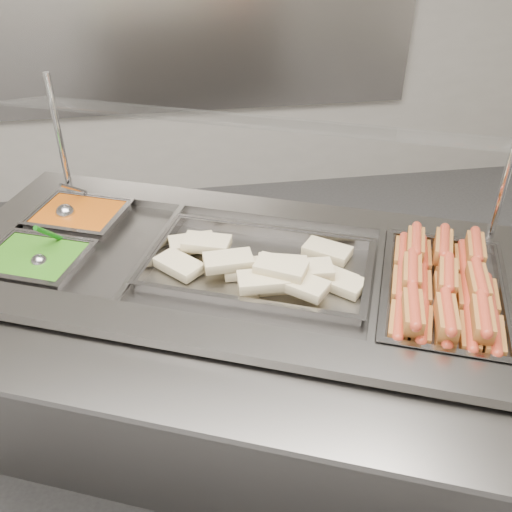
{
  "coord_description": "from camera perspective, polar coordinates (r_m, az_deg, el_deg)",
  "views": [
    {
      "loc": [
        -0.06,
        -1.19,
        1.92
      ],
      "look_at": [
        0.16,
        0.26,
        0.92
      ],
      "focal_mm": 40.0,
      "sensor_mm": 36.0,
      "label": 1
    }
  ],
  "objects": [
    {
      "name": "steam_counter",
      "position": [
        2.09,
        -1.35,
        -10.5
      ],
      "size": [
        2.05,
        1.48,
        0.9
      ],
      "color": "slate",
      "rests_on": "ground"
    },
    {
      "name": "back_panel",
      "position": [
        3.71,
        -8.26,
        22.92
      ],
      "size": [
        3.0,
        0.04,
        1.2
      ],
      "primitive_type": "cube",
      "color": "gray",
      "rests_on": "ground"
    },
    {
      "name": "pan_beans",
      "position": [
        2.17,
        -17.15,
        3.22
      ],
      "size": [
        0.37,
        0.34,
        0.1
      ],
      "color": "gray",
      "rests_on": "steam_counter"
    },
    {
      "name": "pan_hotdogs",
      "position": [
        1.8,
        18.08,
        -4.15
      ],
      "size": [
        0.52,
        0.64,
        0.1
      ],
      "color": "gray",
      "rests_on": "steam_counter"
    },
    {
      "name": "pan_peas",
      "position": [
        1.97,
        -21.06,
        -1.08
      ],
      "size": [
        0.37,
        0.34,
        0.1
      ],
      "color": "gray",
      "rests_on": "steam_counter"
    },
    {
      "name": "ground",
      "position": [
        2.26,
        -3.27,
        -23.82
      ],
      "size": [
        6.0,
        6.0,
        0.0
      ],
      "primitive_type": "plane",
      "color": "#4C4C4E",
      "rests_on": "ground"
    },
    {
      "name": "tray_rail",
      "position": [
        1.47,
        -6.81,
        -13.03
      ],
      "size": [
        1.75,
        1.0,
        0.05
      ],
      "color": "gray",
      "rests_on": "steam_counter"
    },
    {
      "name": "sneeze_guard",
      "position": [
        1.82,
        0.12,
        12.94
      ],
      "size": [
        1.63,
        0.9,
        0.44
      ],
      "color": "silver",
      "rests_on": "steam_counter"
    },
    {
      "name": "serving_spoon",
      "position": [
        1.92,
        -20.68,
        -0.09
      ],
      "size": [
        0.09,
        0.16,
        0.15
      ],
      "color": "#B4B4B9",
      "rests_on": "pan_peas"
    },
    {
      "name": "ladle",
      "position": [
        2.15,
        -18.46,
        4.22
      ],
      "size": [
        0.1,
        0.18,
        0.15
      ],
      "color": "#B4B4B9",
      "rests_on": "pan_beans"
    },
    {
      "name": "tortilla_wraps",
      "position": [
        1.75,
        1.48,
        -1.14
      ],
      "size": [
        0.65,
        0.45,
        0.1
      ],
      "color": "beige",
      "rests_on": "pan_wraps"
    },
    {
      "name": "hotdogs_in_buns",
      "position": [
        1.76,
        18.17,
        -2.97
      ],
      "size": [
        0.44,
        0.58,
        0.12
      ],
      "color": "brown",
      "rests_on": "pan_hotdogs"
    },
    {
      "name": "pan_wraps",
      "position": [
        1.81,
        0.31,
        -1.32
      ],
      "size": [
        0.78,
        0.63,
        0.07
      ],
      "color": "gray",
      "rests_on": "steam_counter"
    }
  ]
}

